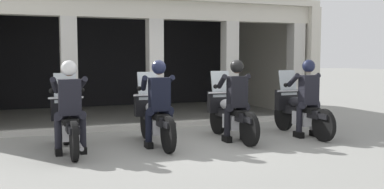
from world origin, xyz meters
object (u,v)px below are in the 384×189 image
(police_officer_center_left, at_px, (159,96))
(police_officer_center_right, at_px, (236,93))
(motorcycle_center_left, at_px, (155,118))
(police_officer_far_right, at_px, (308,91))
(motorcycle_far_right, at_px, (299,111))
(police_officer_far_left, at_px, (70,99))
(motorcycle_far_left, at_px, (69,122))
(motorcycle_center_right, at_px, (230,114))

(police_officer_center_left, bearing_deg, police_officer_center_right, -3.82)
(motorcycle_center_left, bearing_deg, police_officer_far_right, -11.02)
(motorcycle_far_right, bearing_deg, motorcycle_center_left, 173.59)
(police_officer_center_left, distance_m, police_officer_far_right, 3.13)
(police_officer_far_left, bearing_deg, motorcycle_far_left, 82.48)
(motorcycle_far_right, bearing_deg, motorcycle_far_left, 174.46)
(motorcycle_far_left, bearing_deg, police_officer_far_left, -97.52)
(police_officer_far_left, height_order, motorcycle_far_right, police_officer_far_left)
(police_officer_center_left, bearing_deg, motorcycle_far_right, -0.66)
(police_officer_far_left, relative_size, police_officer_center_right, 1.00)
(police_officer_far_left, distance_m, police_officer_far_right, 4.69)
(motorcycle_center_right, distance_m, police_officer_far_right, 1.67)
(motorcycle_center_left, distance_m, motorcycle_center_right, 1.56)
(motorcycle_center_left, relative_size, police_officer_center_left, 1.29)
(motorcycle_far_left, distance_m, police_officer_center_left, 1.64)
(motorcycle_center_right, height_order, motorcycle_far_right, same)
(police_officer_far_right, bearing_deg, police_officer_far_left, 174.46)
(motorcycle_center_left, bearing_deg, police_officer_center_left, -93.99)
(motorcycle_center_left, height_order, police_officer_far_right, police_officer_far_right)
(motorcycle_far_left, relative_size, motorcycle_far_right, 1.00)
(police_officer_center_right, bearing_deg, motorcycle_center_right, 91.04)
(motorcycle_center_right, bearing_deg, police_officer_far_right, -12.97)
(motorcycle_far_right, bearing_deg, police_officer_center_right, -178.08)
(police_officer_far_left, distance_m, motorcycle_far_right, 4.71)
(motorcycle_far_left, bearing_deg, motorcycle_center_left, -6.77)
(police_officer_center_left, bearing_deg, motorcycle_center_right, 6.46)
(police_officer_center_left, distance_m, motorcycle_far_right, 3.16)
(motorcycle_far_right, relative_size, police_officer_far_right, 1.29)
(motorcycle_far_left, distance_m, police_officer_far_left, 0.52)
(motorcycle_far_left, distance_m, police_officer_far_right, 4.72)
(motorcycle_far_left, height_order, police_officer_center_right, police_officer_center_right)
(motorcycle_center_right, bearing_deg, police_officer_center_left, -168.52)
(police_officer_far_left, relative_size, motorcycle_center_right, 0.78)
(police_officer_center_left, relative_size, police_officer_far_right, 1.00)
(motorcycle_center_right, xyz_separation_m, police_officer_center_right, (-0.00, -0.28, 0.44))
(police_officer_far_left, distance_m, police_officer_center_right, 3.13)
(police_officer_far_left, height_order, police_officer_center_left, same)
(police_officer_far_left, height_order, police_officer_center_right, same)
(motorcycle_center_left, relative_size, police_officer_center_right, 1.29)
(police_officer_center_right, bearing_deg, police_officer_far_right, -2.86)
(police_officer_far_left, xyz_separation_m, motorcycle_far_right, (4.69, 0.18, -0.44))
(motorcycle_center_left, bearing_deg, motorcycle_far_right, -5.85)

